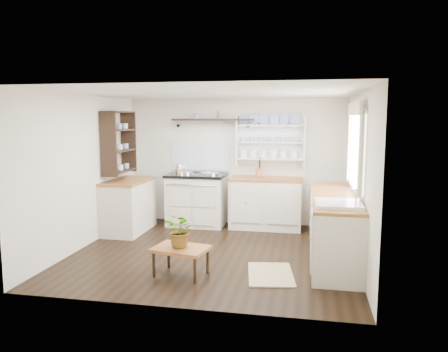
# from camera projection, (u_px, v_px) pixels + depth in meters

# --- Properties ---
(floor) EXTENTS (4.00, 3.80, 0.01)m
(floor) POSITION_uv_depth(u_px,v_px,m) (214.00, 253.00, 6.38)
(floor) COLOR black
(floor) RESTS_ON ground
(wall_back) EXTENTS (4.00, 0.02, 2.30)m
(wall_back) POSITION_uv_depth(u_px,v_px,m) (236.00, 162.00, 8.07)
(wall_back) COLOR beige
(wall_back) RESTS_ON ground
(wall_right) EXTENTS (0.02, 3.80, 2.30)m
(wall_right) POSITION_uv_depth(u_px,v_px,m) (359.00, 178.00, 5.84)
(wall_right) COLOR beige
(wall_right) RESTS_ON ground
(wall_left) EXTENTS (0.02, 3.80, 2.30)m
(wall_left) POSITION_uv_depth(u_px,v_px,m) (85.00, 171.00, 6.60)
(wall_left) COLOR beige
(wall_left) RESTS_ON ground
(ceiling) EXTENTS (4.00, 3.80, 0.01)m
(ceiling) POSITION_uv_depth(u_px,v_px,m) (213.00, 93.00, 6.07)
(ceiling) COLOR white
(ceiling) RESTS_ON wall_back
(window) EXTENTS (0.08, 1.55, 1.22)m
(window) POSITION_uv_depth(u_px,v_px,m) (355.00, 147.00, 5.94)
(window) COLOR white
(window) RESTS_ON wall_right
(aga_cooker) EXTENTS (1.06, 0.73, 0.98)m
(aga_cooker) POSITION_uv_depth(u_px,v_px,m) (197.00, 199.00, 7.96)
(aga_cooker) COLOR beige
(aga_cooker) RESTS_ON floor
(back_cabinets) EXTENTS (1.27, 0.63, 0.90)m
(back_cabinets) POSITION_uv_depth(u_px,v_px,m) (266.00, 202.00, 7.76)
(back_cabinets) COLOR beige
(back_cabinets) RESTS_ON floor
(right_cabinets) EXTENTS (0.62, 2.43, 0.90)m
(right_cabinets) POSITION_uv_depth(u_px,v_px,m) (334.00, 226.00, 6.09)
(right_cabinets) COLOR beige
(right_cabinets) RESTS_ON floor
(belfast_sink) EXTENTS (0.55, 0.60, 0.45)m
(belfast_sink) POSITION_uv_depth(u_px,v_px,m) (338.00, 213.00, 5.31)
(belfast_sink) COLOR white
(belfast_sink) RESTS_ON right_cabinets
(left_cabinets) EXTENTS (0.62, 1.13, 0.90)m
(left_cabinets) POSITION_uv_depth(u_px,v_px,m) (129.00, 205.00, 7.51)
(left_cabinets) COLOR beige
(left_cabinets) RESTS_ON floor
(plate_rack) EXTENTS (1.20, 0.22, 0.90)m
(plate_rack) POSITION_uv_depth(u_px,v_px,m) (271.00, 140.00, 7.86)
(plate_rack) COLOR white
(plate_rack) RESTS_ON wall_back
(high_shelf) EXTENTS (1.50, 0.29, 0.16)m
(high_shelf) POSITION_uv_depth(u_px,v_px,m) (213.00, 120.00, 7.93)
(high_shelf) COLOR black
(high_shelf) RESTS_ON wall_back
(left_shelving) EXTENTS (0.28, 0.80, 1.05)m
(left_shelving) POSITION_uv_depth(u_px,v_px,m) (119.00, 142.00, 7.39)
(left_shelving) COLOR black
(left_shelving) RESTS_ON wall_left
(kettle) EXTENTS (0.17, 0.17, 0.21)m
(kettle) POSITION_uv_depth(u_px,v_px,m) (180.00, 169.00, 7.83)
(kettle) COLOR silver
(kettle) RESTS_ON aga_cooker
(utensil_crock) EXTENTS (0.12, 0.12, 0.14)m
(utensil_crock) POSITION_uv_depth(u_px,v_px,m) (259.00, 173.00, 7.79)
(utensil_crock) COLOR #AE6540
(utensil_crock) RESTS_ON back_cabinets
(center_table) EXTENTS (0.74, 0.59, 0.36)m
(center_table) POSITION_uv_depth(u_px,v_px,m) (181.00, 251.00, 5.42)
(center_table) COLOR brown
(center_table) RESTS_ON floor
(potted_plant) EXTENTS (0.49, 0.46, 0.43)m
(potted_plant) POSITION_uv_depth(u_px,v_px,m) (181.00, 230.00, 5.39)
(potted_plant) COLOR #3F7233
(potted_plant) RESTS_ON center_table
(floor_rug) EXTENTS (0.67, 0.92, 0.02)m
(floor_rug) POSITION_uv_depth(u_px,v_px,m) (271.00, 274.00, 5.47)
(floor_rug) COLOR #988B58
(floor_rug) RESTS_ON floor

